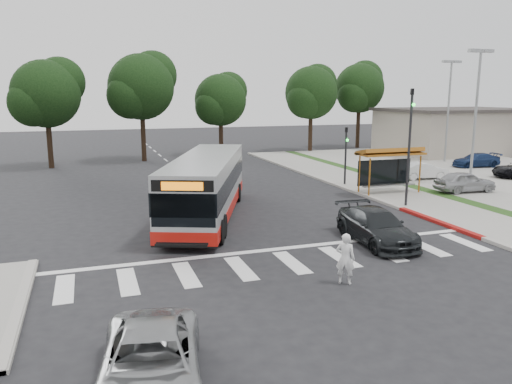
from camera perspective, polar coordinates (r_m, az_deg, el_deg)
name	(u,v)px	position (r m, az deg, el deg)	size (l,w,h in m)	color
ground	(250,229)	(23.43, -0.65, -4.24)	(140.00, 140.00, 0.00)	black
sidewalk_east	(366,185)	(35.08, 12.48, 0.80)	(4.00, 40.00, 0.12)	gray
curb_east	(340,186)	(34.10, 9.61, 0.63)	(0.30, 40.00, 0.15)	#9E9991
curb_east_red	(438,222)	(25.95, 20.10, -3.23)	(0.32, 6.00, 0.15)	maroon
parking_lot	(484,172)	(43.92, 24.65, 2.08)	(18.00, 36.00, 0.10)	gray
commercial_building	(455,132)	(57.23, 21.75, 6.37)	(14.00, 10.00, 4.40)	#A09586
building_roof_cap	(456,110)	(57.11, 21.92, 8.72)	(14.60, 10.60, 0.30)	#383330
crosswalk_ladder	(292,262)	(18.95, 4.10, -8.02)	(18.00, 2.60, 0.01)	silver
bus_shelter	(389,157)	(32.22, 15.01, 3.90)	(4.20, 1.60, 2.86)	#9B5B19
traffic_signal_ne_tall	(410,138)	(28.44, 17.17, 5.95)	(0.18, 0.37, 6.50)	black
traffic_signal_ne_short	(346,150)	(34.46, 10.23, 4.76)	(0.18, 0.37, 4.00)	black
lot_light_front	(477,98)	(37.15, 23.94, 9.75)	(1.90, 0.35, 9.01)	gray
lot_light_mid	(449,97)	(48.63, 21.21, 10.07)	(1.90, 0.35, 9.01)	gray
tree_ne_a	(312,92)	(54.65, 6.37, 11.30)	(6.16, 5.74, 9.30)	black
tree_ne_b	(360,87)	(59.67, 11.78, 11.63)	(6.16, 5.74, 10.02)	black
tree_north_a	(142,86)	(47.81, -12.90, 11.75)	(6.60, 6.15, 10.17)	black
tree_north_b	(221,99)	(51.23, -4.02, 10.53)	(5.72, 5.33, 8.43)	black
tree_north_c	(47,93)	(45.63, -22.80, 10.42)	(6.16, 5.74, 9.30)	black
transit_bus	(206,187)	(25.40, -5.68, 0.55)	(2.63, 12.14, 3.14)	#A8AAAD
pedestrian	(345,259)	(16.91, 10.17, -7.50)	(0.63, 0.42, 1.73)	white
dark_sedan	(376,226)	(21.77, 13.57, -3.84)	(1.97, 4.85, 1.41)	black
silver_suv_south	(150,363)	(11.33, -11.98, -18.62)	(2.15, 4.67, 1.30)	#96989A
parked_car_0	(465,182)	(34.21, 22.75, 1.11)	(1.56, 3.87, 1.32)	#9A9C9F
parked_car_1	(423,171)	(38.33, 18.54, 2.32)	(1.28, 3.68, 1.21)	silver
parked_car_3	(476,160)	(46.31, 23.85, 3.36)	(1.63, 4.02, 1.17)	#16284F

